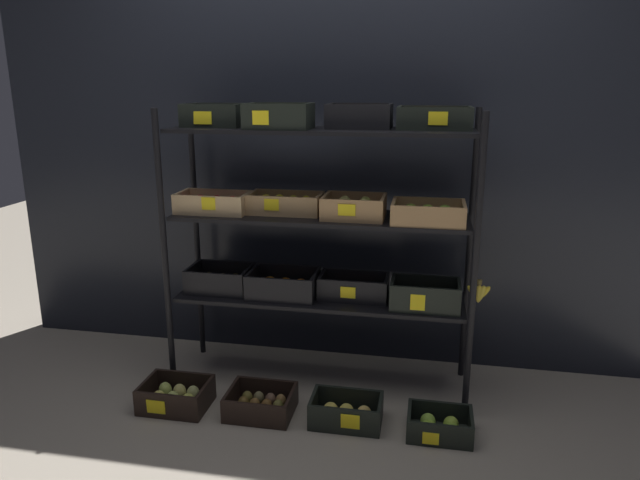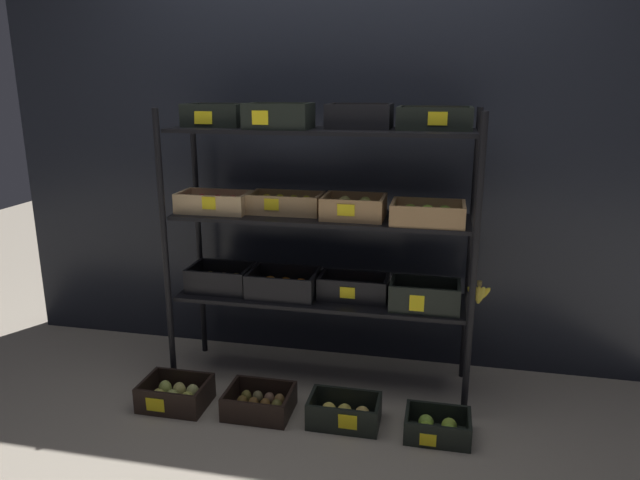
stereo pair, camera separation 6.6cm
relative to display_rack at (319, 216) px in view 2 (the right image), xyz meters
The scene contains 7 objects.
ground_plane 0.93m from the display_rack, 71.11° to the left, with size 10.00×10.00×0.00m, color gray.
storefront_wall 0.60m from the display_rack, 89.72° to the left, with size 3.94×0.12×2.72m, color black.
display_rack is the anchor object (origin of this frame).
crate_ground_pear 1.17m from the display_rack, 148.74° to the right, with size 0.33×0.26×0.13m.
crate_ground_kiwi 0.99m from the display_rack, 120.63° to the right, with size 0.33×0.26×0.12m.
crate_ground_apple_gold 0.98m from the display_rack, 61.88° to the right, with size 0.34×0.22×0.13m.
crate_ground_apple_green 1.17m from the display_rack, 31.84° to the right, with size 0.30×0.22×0.12m.
Camera 2 is at (0.61, -2.85, 1.59)m, focal length 32.67 mm.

